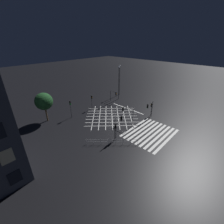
{
  "coord_description": "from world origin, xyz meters",
  "views": [
    {
      "loc": [
        -23.44,
        -22.21,
        16.98
      ],
      "look_at": [
        0.0,
        0.0,
        1.13
      ],
      "focal_mm": 24.0,
      "sensor_mm": 36.0,
      "label": 1
    }
  ],
  "objects_px": {
    "traffic_light_sw_cross": "(116,129)",
    "traffic_light_nw_cross": "(70,106)",
    "traffic_light_se_cross": "(151,107)",
    "traffic_light_ne_cross": "(114,94)",
    "street_tree_near": "(44,101)",
    "traffic_light_median_south": "(127,112)",
    "street_lamp_west": "(119,76)",
    "traffic_light_sw_main": "(119,123)",
    "street_lamp_east": "(120,74)",
    "traffic_light_median_north": "(92,99)",
    "traffic_light_se_main": "(150,107)"
  },
  "relations": [
    {
      "from": "traffic_light_sw_main",
      "to": "traffic_light_nw_cross",
      "type": "bearing_deg",
      "value": 96.67
    },
    {
      "from": "traffic_light_sw_main",
      "to": "traffic_light_se_cross",
      "type": "bearing_deg",
      "value": 1.55
    },
    {
      "from": "traffic_light_nw_cross",
      "to": "traffic_light_se_cross",
      "type": "xyz_separation_m",
      "value": [
        13.95,
        -13.08,
        -0.74
      ]
    },
    {
      "from": "traffic_light_median_south",
      "to": "street_lamp_east",
      "type": "bearing_deg",
      "value": -44.29
    },
    {
      "from": "traffic_light_sw_cross",
      "to": "street_lamp_east",
      "type": "relative_size",
      "value": 0.35
    },
    {
      "from": "street_tree_near",
      "to": "traffic_light_sw_main",
      "type": "bearing_deg",
      "value": -68.8
    },
    {
      "from": "traffic_light_ne_cross",
      "to": "traffic_light_median_north",
      "type": "height_order",
      "value": "traffic_light_median_north"
    },
    {
      "from": "traffic_light_sw_cross",
      "to": "traffic_light_se_cross",
      "type": "xyz_separation_m",
      "value": [
        13.32,
        0.47,
        -0.1
      ]
    },
    {
      "from": "traffic_light_sw_cross",
      "to": "traffic_light_ne_cross",
      "type": "bearing_deg",
      "value": -46.23
    },
    {
      "from": "traffic_light_se_main",
      "to": "street_lamp_east",
      "type": "relative_size",
      "value": 0.42
    },
    {
      "from": "street_tree_near",
      "to": "traffic_light_nw_cross",
      "type": "bearing_deg",
      "value": -30.09
    },
    {
      "from": "traffic_light_se_main",
      "to": "traffic_light_nw_cross",
      "type": "distance_m",
      "value": 18.25
    },
    {
      "from": "street_lamp_west",
      "to": "traffic_light_se_main",
      "type": "bearing_deg",
      "value": -108.93
    },
    {
      "from": "traffic_light_ne_cross",
      "to": "traffic_light_sw_cross",
      "type": "xyz_separation_m",
      "value": [
        -13.51,
        -12.94,
        -0.02
      ]
    },
    {
      "from": "traffic_light_se_main",
      "to": "traffic_light_median_south",
      "type": "height_order",
      "value": "traffic_light_se_main"
    },
    {
      "from": "traffic_light_median_north",
      "to": "traffic_light_sw_main",
      "type": "bearing_deg",
      "value": -19.99
    },
    {
      "from": "traffic_light_median_south",
      "to": "street_lamp_west",
      "type": "bearing_deg",
      "value": -42.05
    },
    {
      "from": "traffic_light_ne_cross",
      "to": "traffic_light_se_cross",
      "type": "bearing_deg",
      "value": -0.85
    },
    {
      "from": "traffic_light_sw_main",
      "to": "traffic_light_median_south",
      "type": "bearing_deg",
      "value": 21.17
    },
    {
      "from": "traffic_light_sw_main",
      "to": "traffic_light_ne_cross",
      "type": "xyz_separation_m",
      "value": [
        12.57,
        12.8,
        -0.8
      ]
    },
    {
      "from": "traffic_light_sw_main",
      "to": "street_tree_near",
      "type": "bearing_deg",
      "value": 111.2
    },
    {
      "from": "traffic_light_ne_cross",
      "to": "traffic_light_sw_cross",
      "type": "distance_m",
      "value": 18.7
    },
    {
      "from": "traffic_light_sw_cross",
      "to": "street_tree_near",
      "type": "height_order",
      "value": "street_tree_near"
    },
    {
      "from": "traffic_light_ne_cross",
      "to": "traffic_light_median_north",
      "type": "bearing_deg",
      "value": -96.03
    },
    {
      "from": "traffic_light_median_north",
      "to": "traffic_light_se_cross",
      "type": "xyz_separation_m",
      "value": [
        7.44,
        -13.27,
        -0.45
      ]
    },
    {
      "from": "traffic_light_ne_cross",
      "to": "traffic_light_sw_cross",
      "type": "height_order",
      "value": "traffic_light_sw_cross"
    },
    {
      "from": "street_lamp_west",
      "to": "traffic_light_sw_main",
      "type": "bearing_deg",
      "value": -138.83
    },
    {
      "from": "street_lamp_east",
      "to": "traffic_light_sw_cross",
      "type": "bearing_deg",
      "value": -140.66
    },
    {
      "from": "traffic_light_ne_cross",
      "to": "traffic_light_nw_cross",
      "type": "relative_size",
      "value": 0.77
    },
    {
      "from": "traffic_light_sw_main",
      "to": "traffic_light_se_cross",
      "type": "relative_size",
      "value": 1.38
    },
    {
      "from": "street_lamp_east",
      "to": "traffic_light_se_main",
      "type": "bearing_deg",
      "value": -116.16
    },
    {
      "from": "traffic_light_se_cross",
      "to": "street_tree_near",
      "type": "height_order",
      "value": "street_tree_near"
    },
    {
      "from": "traffic_light_sw_main",
      "to": "traffic_light_sw_cross",
      "type": "distance_m",
      "value": 1.25
    },
    {
      "from": "street_lamp_west",
      "to": "street_tree_near",
      "type": "distance_m",
      "value": 21.82
    },
    {
      "from": "traffic_light_se_main",
      "to": "traffic_light_sw_main",
      "type": "height_order",
      "value": "traffic_light_sw_main"
    },
    {
      "from": "traffic_light_median_south",
      "to": "street_lamp_east",
      "type": "distance_m",
      "value": 19.72
    },
    {
      "from": "traffic_light_se_cross",
      "to": "street_tree_near",
      "type": "relative_size",
      "value": 0.48
    },
    {
      "from": "street_lamp_east",
      "to": "traffic_light_sw_main",
      "type": "bearing_deg",
      "value": -139.51
    },
    {
      "from": "traffic_light_sw_cross",
      "to": "traffic_light_nw_cross",
      "type": "distance_m",
      "value": 13.59
    },
    {
      "from": "traffic_light_median_south",
      "to": "traffic_light_se_cross",
      "type": "xyz_separation_m",
      "value": [
        7.43,
        -1.58,
        -0.57
      ]
    },
    {
      "from": "traffic_light_se_main",
      "to": "traffic_light_median_south",
      "type": "xyz_separation_m",
      "value": [
        -5.67,
        2.07,
        -0.09
      ]
    },
    {
      "from": "traffic_light_median_south",
      "to": "street_lamp_west",
      "type": "height_order",
      "value": "street_lamp_west"
    },
    {
      "from": "traffic_light_sw_cross",
      "to": "traffic_light_nw_cross",
      "type": "relative_size",
      "value": 0.79
    },
    {
      "from": "traffic_light_sw_main",
      "to": "traffic_light_median_north",
      "type": "bearing_deg",
      "value": 70.01
    },
    {
      "from": "traffic_light_median_south",
      "to": "street_lamp_east",
      "type": "relative_size",
      "value": 0.4
    },
    {
      "from": "traffic_light_ne_cross",
      "to": "traffic_light_se_cross",
      "type": "distance_m",
      "value": 12.47
    },
    {
      "from": "traffic_light_sw_main",
      "to": "traffic_light_nw_cross",
      "type": "height_order",
      "value": "traffic_light_sw_main"
    },
    {
      "from": "traffic_light_median_south",
      "to": "traffic_light_sw_main",
      "type": "bearing_deg",
      "value": 111.17
    },
    {
      "from": "traffic_light_ne_cross",
      "to": "street_lamp_east",
      "type": "distance_m",
      "value": 7.94
    },
    {
      "from": "traffic_light_se_main",
      "to": "street_lamp_east",
      "type": "distance_m",
      "value": 18.13
    }
  ]
}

